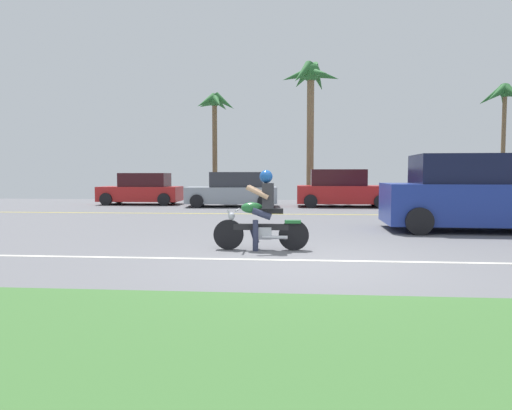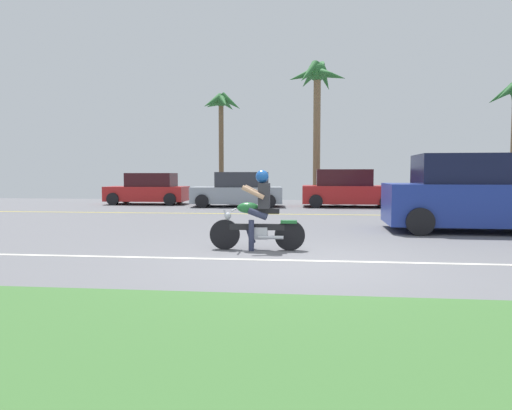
{
  "view_description": "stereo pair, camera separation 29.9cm",
  "coord_description": "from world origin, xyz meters",
  "px_view_note": "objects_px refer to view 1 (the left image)",
  "views": [
    {
      "loc": [
        -0.08,
        -7.42,
        1.41
      ],
      "look_at": [
        -1.06,
        3.91,
        0.65
      ],
      "focal_mm": 32.86,
      "sensor_mm": 36.0,
      "label": 1
    },
    {
      "loc": [
        0.21,
        -7.39,
        1.41
      ],
      "look_at": [
        -1.06,
        3.91,
        0.65
      ],
      "focal_mm": 32.86,
      "sensor_mm": 36.0,
      "label": 2
    }
  ],
  "objects_px": {
    "palm_tree_0": "(310,87)",
    "parked_car_1": "(233,190)",
    "motorcyclist": "(262,216)",
    "palm_tree_2": "(505,101)",
    "suv_nearby": "(481,194)",
    "parked_car_3": "(450,190)",
    "palm_tree_1": "(215,112)",
    "parked_car_0": "(142,190)",
    "parked_car_2": "(342,189)"
  },
  "relations": [
    {
      "from": "palm_tree_0",
      "to": "parked_car_1",
      "type": "bearing_deg",
      "value": -136.72
    },
    {
      "from": "motorcyclist",
      "to": "palm_tree_2",
      "type": "distance_m",
      "value": 18.32
    },
    {
      "from": "motorcyclist",
      "to": "palm_tree_0",
      "type": "distance_m",
      "value": 15.57
    },
    {
      "from": "suv_nearby",
      "to": "parked_car_3",
      "type": "bearing_deg",
      "value": 76.58
    },
    {
      "from": "parked_car_1",
      "to": "parked_car_3",
      "type": "distance_m",
      "value": 9.55
    },
    {
      "from": "palm_tree_2",
      "to": "palm_tree_0",
      "type": "bearing_deg",
      "value": 179.04
    },
    {
      "from": "suv_nearby",
      "to": "palm_tree_0",
      "type": "xyz_separation_m",
      "value": [
        -3.88,
        11.29,
        4.72
      ]
    },
    {
      "from": "motorcyclist",
      "to": "palm_tree_1",
      "type": "relative_size",
      "value": 0.33
    },
    {
      "from": "palm_tree_1",
      "to": "palm_tree_2",
      "type": "relative_size",
      "value": 0.95
    },
    {
      "from": "parked_car_0",
      "to": "palm_tree_2",
      "type": "relative_size",
      "value": 0.65
    },
    {
      "from": "motorcyclist",
      "to": "parked_car_3",
      "type": "relative_size",
      "value": 0.45
    },
    {
      "from": "suv_nearby",
      "to": "parked_car_0",
      "type": "bearing_deg",
      "value": 141.87
    },
    {
      "from": "suv_nearby",
      "to": "parked_car_1",
      "type": "bearing_deg",
      "value": 131.85
    },
    {
      "from": "suv_nearby",
      "to": "parked_car_3",
      "type": "height_order",
      "value": "suv_nearby"
    },
    {
      "from": "parked_car_3",
      "to": "palm_tree_1",
      "type": "bearing_deg",
      "value": 170.84
    },
    {
      "from": "motorcyclist",
      "to": "palm_tree_0",
      "type": "height_order",
      "value": "palm_tree_0"
    },
    {
      "from": "parked_car_1",
      "to": "palm_tree_1",
      "type": "bearing_deg",
      "value": 113.86
    },
    {
      "from": "parked_car_3",
      "to": "suv_nearby",
      "type": "bearing_deg",
      "value": -103.42
    },
    {
      "from": "palm_tree_2",
      "to": "palm_tree_1",
      "type": "bearing_deg",
      "value": -179.48
    },
    {
      "from": "parked_car_2",
      "to": "parked_car_3",
      "type": "xyz_separation_m",
      "value": [
        4.8,
        0.82,
        -0.05
      ]
    },
    {
      "from": "parked_car_1",
      "to": "parked_car_2",
      "type": "distance_m",
      "value": 4.69
    },
    {
      "from": "suv_nearby",
      "to": "palm_tree_0",
      "type": "bearing_deg",
      "value": 108.97
    },
    {
      "from": "palm_tree_1",
      "to": "palm_tree_2",
      "type": "height_order",
      "value": "palm_tree_2"
    },
    {
      "from": "motorcyclist",
      "to": "parked_car_3",
      "type": "distance_m",
      "value": 14.66
    },
    {
      "from": "palm_tree_0",
      "to": "motorcyclist",
      "type": "bearing_deg",
      "value": -95.04
    },
    {
      "from": "palm_tree_1",
      "to": "palm_tree_2",
      "type": "distance_m",
      "value": 13.73
    },
    {
      "from": "parked_car_2",
      "to": "palm_tree_1",
      "type": "distance_m",
      "value": 7.48
    },
    {
      "from": "parked_car_3",
      "to": "palm_tree_1",
      "type": "height_order",
      "value": "palm_tree_1"
    },
    {
      "from": "palm_tree_2",
      "to": "suv_nearby",
      "type": "bearing_deg",
      "value": -114.9
    },
    {
      "from": "motorcyclist",
      "to": "parked_car_1",
      "type": "xyz_separation_m",
      "value": [
        -2.09,
        11.49,
        0.07
      ]
    },
    {
      "from": "parked_car_3",
      "to": "parked_car_2",
      "type": "bearing_deg",
      "value": -170.36
    },
    {
      "from": "palm_tree_0",
      "to": "parked_car_3",
      "type": "bearing_deg",
      "value": -18.27
    },
    {
      "from": "palm_tree_2",
      "to": "parked_car_1",
      "type": "bearing_deg",
      "value": -166.29
    },
    {
      "from": "motorcyclist",
      "to": "parked_car_1",
      "type": "relative_size",
      "value": 0.44
    },
    {
      "from": "parked_car_2",
      "to": "palm_tree_0",
      "type": "relative_size",
      "value": 0.57
    },
    {
      "from": "parked_car_0",
      "to": "parked_car_1",
      "type": "distance_m",
      "value": 4.54
    },
    {
      "from": "parked_car_0",
      "to": "parked_car_2",
      "type": "distance_m",
      "value": 9.11
    },
    {
      "from": "palm_tree_0",
      "to": "palm_tree_1",
      "type": "xyz_separation_m",
      "value": [
        -4.67,
        -0.28,
        -1.17
      ]
    },
    {
      "from": "parked_car_3",
      "to": "palm_tree_0",
      "type": "height_order",
      "value": "palm_tree_0"
    },
    {
      "from": "parked_car_0",
      "to": "palm_tree_1",
      "type": "bearing_deg",
      "value": 30.67
    },
    {
      "from": "parked_car_3",
      "to": "palm_tree_0",
      "type": "relative_size",
      "value": 0.56
    },
    {
      "from": "parked_car_0",
      "to": "palm_tree_0",
      "type": "bearing_deg",
      "value": 15.28
    },
    {
      "from": "parked_car_1",
      "to": "parked_car_3",
      "type": "relative_size",
      "value": 1.03
    },
    {
      "from": "parked_car_1",
      "to": "palm_tree_2",
      "type": "height_order",
      "value": "palm_tree_2"
    },
    {
      "from": "palm_tree_0",
      "to": "parked_car_2",
      "type": "bearing_deg",
      "value": -65.42
    },
    {
      "from": "parked_car_1",
      "to": "palm_tree_1",
      "type": "distance_m",
      "value": 4.94
    },
    {
      "from": "palm_tree_1",
      "to": "palm_tree_0",
      "type": "bearing_deg",
      "value": 3.39
    },
    {
      "from": "palm_tree_2",
      "to": "parked_car_3",
      "type": "bearing_deg",
      "value": -147.83
    },
    {
      "from": "parked_car_1",
      "to": "palm_tree_1",
      "type": "relative_size",
      "value": 0.74
    },
    {
      "from": "palm_tree_1",
      "to": "suv_nearby",
      "type": "bearing_deg",
      "value": -52.19
    }
  ]
}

